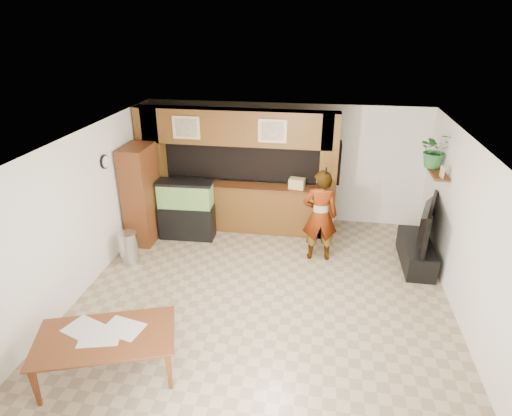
% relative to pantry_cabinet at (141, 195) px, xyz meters
% --- Properties ---
extents(floor, '(6.50, 6.50, 0.00)m').
position_rel_pantry_cabinet_xyz_m(floor, '(2.70, -1.72, -0.99)').
color(floor, tan).
rests_on(floor, ground).
extents(ceiling, '(6.50, 6.50, 0.00)m').
position_rel_pantry_cabinet_xyz_m(ceiling, '(2.70, -1.72, 1.61)').
color(ceiling, white).
rests_on(ceiling, wall_back).
extents(wall_back, '(6.00, 0.00, 6.00)m').
position_rel_pantry_cabinet_xyz_m(wall_back, '(2.70, 1.53, 0.31)').
color(wall_back, white).
rests_on(wall_back, floor).
extents(wall_left, '(0.00, 6.50, 6.50)m').
position_rel_pantry_cabinet_xyz_m(wall_left, '(-0.30, -1.72, 0.31)').
color(wall_left, white).
rests_on(wall_left, floor).
extents(wall_right, '(0.00, 6.50, 6.50)m').
position_rel_pantry_cabinet_xyz_m(wall_right, '(5.70, -1.72, 0.31)').
color(wall_right, white).
rests_on(wall_right, floor).
extents(partition, '(4.20, 0.99, 2.60)m').
position_rel_pantry_cabinet_xyz_m(partition, '(1.75, 0.92, 0.32)').
color(partition, brown).
rests_on(partition, floor).
extents(wall_clock, '(0.05, 0.25, 0.25)m').
position_rel_pantry_cabinet_xyz_m(wall_clock, '(-0.27, -0.72, 0.91)').
color(wall_clock, black).
rests_on(wall_clock, wall_left).
extents(wall_shelf, '(0.25, 0.90, 0.04)m').
position_rel_pantry_cabinet_xyz_m(wall_shelf, '(5.55, 0.23, 0.71)').
color(wall_shelf, '#613017').
rests_on(wall_shelf, wall_right).
extents(pantry_cabinet, '(0.50, 0.81, 1.99)m').
position_rel_pantry_cabinet_xyz_m(pantry_cabinet, '(0.00, 0.00, 0.00)').
color(pantry_cabinet, '#613017').
rests_on(pantry_cabinet, floor).
extents(trash_can, '(0.33, 0.33, 0.61)m').
position_rel_pantry_cabinet_xyz_m(trash_can, '(0.07, -0.92, -0.69)').
color(trash_can, '#B2B2B7').
rests_on(trash_can, floor).
extents(aquarium, '(1.12, 0.42, 1.24)m').
position_rel_pantry_cabinet_xyz_m(aquarium, '(0.84, 0.23, -0.39)').
color(aquarium, black).
rests_on(aquarium, floor).
extents(tv_stand, '(0.50, 1.37, 0.46)m').
position_rel_pantry_cabinet_xyz_m(tv_stand, '(5.35, -0.13, -0.76)').
color(tv_stand, black).
rests_on(tv_stand, floor).
extents(television, '(0.57, 1.39, 0.80)m').
position_rel_pantry_cabinet_xyz_m(television, '(5.35, -0.13, -0.13)').
color(television, black).
rests_on(television, tv_stand).
extents(photo_frame, '(0.04, 0.15, 0.20)m').
position_rel_pantry_cabinet_xyz_m(photo_frame, '(5.55, -0.10, 0.83)').
color(photo_frame, tan).
rests_on(photo_frame, wall_shelf).
extents(potted_plant, '(0.72, 0.68, 0.65)m').
position_rel_pantry_cabinet_xyz_m(potted_plant, '(5.52, 0.45, 1.05)').
color(potted_plant, '#2D7135').
rests_on(potted_plant, wall_shelf).
extents(person, '(0.68, 0.49, 1.77)m').
position_rel_pantry_cabinet_xyz_m(person, '(3.54, -0.19, -0.11)').
color(person, '#A18958').
rests_on(person, floor).
extents(microphone, '(0.04, 0.10, 0.16)m').
position_rel_pantry_cabinet_xyz_m(microphone, '(3.59, -0.35, 0.82)').
color(microphone, black).
rests_on(microphone, person).
extents(dining_table, '(1.92, 1.45, 0.60)m').
position_rel_pantry_cabinet_xyz_m(dining_table, '(0.99, -3.58, -0.69)').
color(dining_table, '#613017').
rests_on(dining_table, floor).
extents(newspaper_a, '(0.62, 0.53, 0.01)m').
position_rel_pantry_cabinet_xyz_m(newspaper_a, '(0.67, -3.47, -0.39)').
color(newspaper_a, silver).
rests_on(newspaper_a, dining_table).
extents(newspaper_b, '(0.57, 0.47, 0.01)m').
position_rel_pantry_cabinet_xyz_m(newspaper_b, '(0.93, -3.58, -0.39)').
color(newspaper_b, silver).
rests_on(newspaper_b, dining_table).
extents(newspaper_c, '(0.56, 0.46, 0.01)m').
position_rel_pantry_cabinet_xyz_m(newspaper_c, '(1.14, -3.38, -0.39)').
color(newspaper_c, silver).
rests_on(newspaper_c, dining_table).
extents(counter_box, '(0.34, 0.26, 0.21)m').
position_rel_pantry_cabinet_xyz_m(counter_box, '(3.04, 0.73, 0.15)').
color(counter_box, tan).
rests_on(counter_box, partition).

